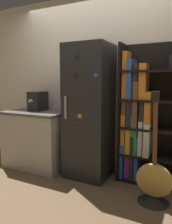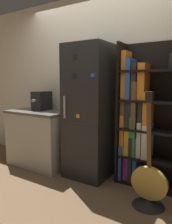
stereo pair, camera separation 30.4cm
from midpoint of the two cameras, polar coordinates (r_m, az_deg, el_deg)
ground_plane at (r=3.16m, az=2.02°, el=-17.13°), size 16.00×16.00×0.00m
wall_back at (r=3.28m, az=6.38°, el=7.24°), size 8.00×0.05×2.60m
refrigerator at (r=3.04m, az=3.75°, el=-0.03°), size 0.59×0.58×1.83m
bookshelf at (r=2.92m, az=17.72°, el=-1.83°), size 0.87×0.31×1.83m
kitchen_counter at (r=3.60m, az=-9.17°, el=-6.57°), size 0.99×0.67×0.88m
espresso_machine at (r=3.55m, az=-9.12°, el=2.92°), size 0.21×0.34×0.30m
guitar at (r=2.62m, az=19.45°, el=-18.87°), size 0.39×0.35×1.25m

